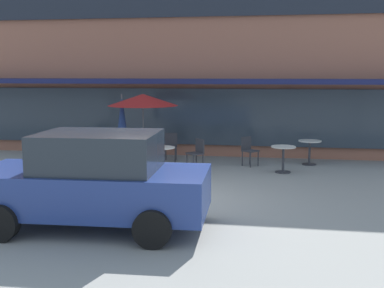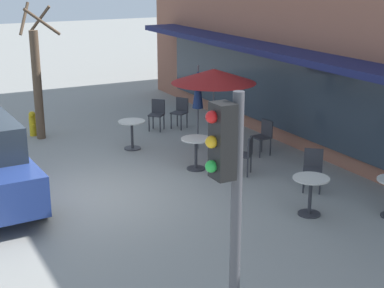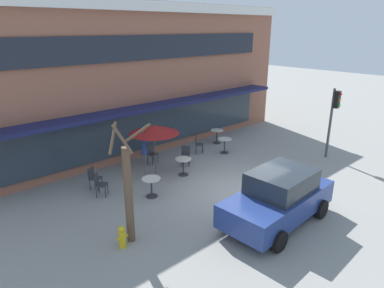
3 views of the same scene
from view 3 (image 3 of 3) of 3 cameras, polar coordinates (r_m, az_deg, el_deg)
name	(u,v)px [view 3 (image 3 of 3)]	position (r m, az deg, el deg)	size (l,w,h in m)	color
ground_plane	(243,194)	(13.46, 8.50, -8.19)	(80.00, 80.00, 0.00)	gray
building_facade	(107,74)	(19.96, -13.96, 11.24)	(18.98, 9.10, 7.22)	#935B47
cafe_table_near_wall	(151,184)	(12.97, -6.79, -6.67)	(0.70, 0.70, 0.76)	#333338
cafe_table_streetside	(217,134)	(18.83, 4.16, 1.65)	(0.70, 0.70, 0.76)	#333338
cafe_table_by_tree	(183,164)	(14.72, -1.46, -3.34)	(0.70, 0.70, 0.76)	#333338
cafe_table_mid_patio	(225,143)	(17.38, 5.46, 0.13)	(0.70, 0.70, 0.76)	#333338
patio_umbrella_green_folded	(144,142)	(14.14, -8.04, 0.33)	(0.28, 0.28, 2.20)	#4C4C51
patio_umbrella_cream_folded	(154,129)	(14.44, -6.31, 2.45)	(2.10, 2.10, 2.20)	#4C4C51
cafe_chair_0	(186,154)	(15.82, -1.08, -1.68)	(0.57, 0.57, 0.89)	#333338
cafe_chair_1	(198,143)	(17.27, 0.99, 0.12)	(0.56, 0.56, 0.89)	#333338
cafe_chair_2	(94,177)	(14.02, -16.07, -5.25)	(0.55, 0.55, 0.89)	#333338
cafe_chair_3	(152,153)	(16.11, -6.75, -1.42)	(0.44, 0.44, 0.89)	#333338
cafe_chair_4	(99,183)	(13.40, -15.17, -6.32)	(0.57, 0.57, 0.89)	#333338
parked_sedan	(279,197)	(11.52, 14.24, -8.60)	(4.27, 2.15, 1.76)	navy
street_tree	(128,190)	(10.03, -10.59, -7.56)	(1.17, 1.04, 3.70)	brown
traffic_light_pole	(334,112)	(17.51, 22.55, 4.95)	(0.26, 0.43, 3.40)	#47474C
fire_hydrant	(122,237)	(10.42, -11.56, -14.90)	(0.36, 0.20, 0.71)	gold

